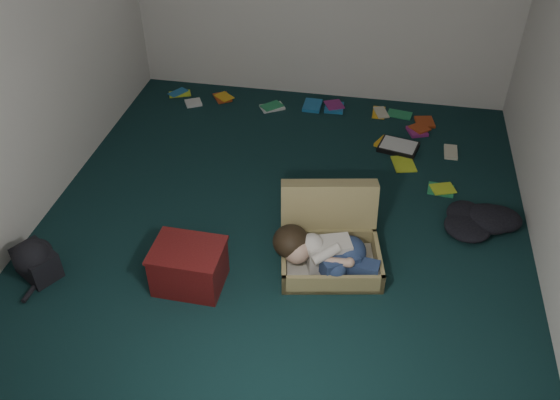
% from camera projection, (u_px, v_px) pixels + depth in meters
% --- Properties ---
extents(floor, '(4.50, 4.50, 0.00)m').
position_uv_depth(floor, '(283.00, 222.00, 4.95)').
color(floor, black).
rests_on(floor, ground).
extents(wall_front, '(4.50, 0.00, 4.50)m').
position_uv_depth(wall_front, '(185.00, 333.00, 2.41)').
color(wall_front, silver).
rests_on(wall_front, ground).
extents(wall_left, '(0.00, 4.50, 4.50)m').
position_uv_depth(wall_left, '(21.00, 58.00, 4.43)').
color(wall_left, silver).
rests_on(wall_left, ground).
extents(suitcase, '(0.87, 0.85, 0.55)m').
position_uv_depth(suitcase, '(330.00, 240.00, 4.53)').
color(suitcase, '#A19058').
rests_on(suitcase, floor).
extents(person, '(0.83, 0.40, 0.34)m').
position_uv_depth(person, '(325.00, 252.00, 4.36)').
color(person, beige).
rests_on(person, suitcase).
extents(maroon_bin, '(0.52, 0.41, 0.35)m').
position_uv_depth(maroon_bin, '(189.00, 266.00, 4.29)').
color(maroon_bin, '#551111').
rests_on(maroon_bin, floor).
extents(backpack, '(0.51, 0.49, 0.24)m').
position_uv_depth(backpack, '(36.00, 262.00, 4.40)').
color(backpack, black).
rests_on(backpack, floor).
extents(clothing_pile, '(0.56, 0.52, 0.15)m').
position_uv_depth(clothing_pile, '(480.00, 222.00, 4.84)').
color(clothing_pile, black).
rests_on(clothing_pile, floor).
extents(paper_tray, '(0.42, 0.35, 0.05)m').
position_uv_depth(paper_tray, '(398.00, 147.00, 5.79)').
color(paper_tray, black).
rests_on(paper_tray, floor).
extents(book_scatter, '(3.15, 1.52, 0.02)m').
position_uv_depth(book_scatter, '(340.00, 123.00, 6.17)').
color(book_scatter, '#C7E127').
rests_on(book_scatter, floor).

